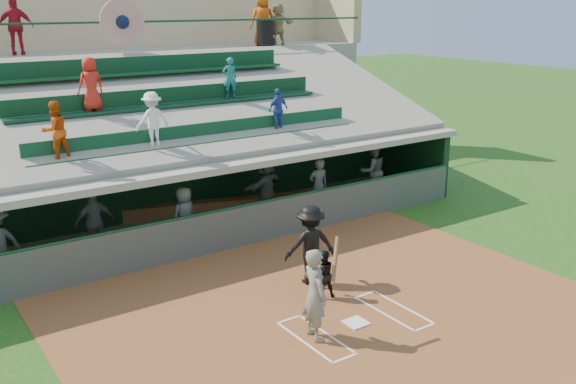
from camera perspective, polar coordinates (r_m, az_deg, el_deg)
ground at (r=13.27m, az=6.06°, el=-11.60°), size 100.00×100.00×0.00m
dirt_slab at (r=13.60m, az=4.68°, el=-10.77°), size 11.00×9.00×0.02m
home_plate at (r=13.25m, az=6.06°, el=-11.47°), size 0.43×0.43×0.03m
batters_box_chalk at (r=13.25m, az=6.06°, el=-11.52°), size 2.65×1.85×0.01m
dugout_floor at (r=18.45m, az=-7.61°, el=-3.28°), size 16.00×3.50×0.04m
concourse_slab at (r=23.93m, az=-15.23°, el=6.53°), size 20.00×3.00×4.60m
grandstand at (r=21.18m, az=-12.52°, el=5.36°), size 20.40×10.40×7.80m
batter_at_plate at (r=12.28m, az=2.43°, el=-9.04°), size 0.89×0.78×1.95m
catcher at (r=14.05m, az=3.12°, el=-7.29°), size 0.61×0.52×1.09m
home_umpire at (r=14.62m, az=1.98°, el=-4.67°), size 1.34×0.98×1.85m
dugout_bench at (r=19.51m, az=-8.81°, el=-1.52°), size 13.18×4.44×0.41m
dugout_player_b at (r=16.91m, az=-16.83°, el=-2.56°), size 1.03×0.46×1.73m
dugout_player_c at (r=17.15m, az=-9.17°, el=-2.07°), size 0.86×0.67×1.56m
dugout_player_d at (r=19.07m, az=-1.97°, el=0.51°), size 1.79×1.22×1.86m
dugout_player_e at (r=19.40m, az=2.71°, el=0.54°), size 0.68×0.50×1.69m
dugout_player_f at (r=20.85m, az=7.51°, el=1.88°), size 1.04×0.87×1.92m
trash_bin at (r=25.22m, az=-2.06°, el=13.96°), size 0.65×0.65×0.98m
concourse_staff_a at (r=22.52m, az=-23.03°, el=13.41°), size 1.13×0.73×1.79m
concourse_staff_b at (r=25.43m, az=-2.26°, el=15.05°), size 1.09×0.87×1.93m
concourse_staff_c at (r=25.66m, az=-0.90°, el=14.70°), size 1.52×0.63×1.60m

